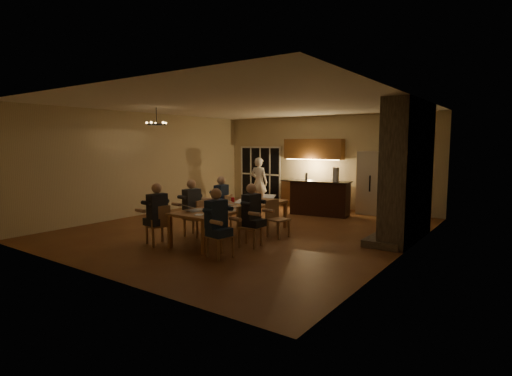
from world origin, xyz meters
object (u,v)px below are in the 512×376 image
(person_left_mid, at_px, (192,208))
(laptop_b, at_px, (219,207))
(person_left_near, at_px, (157,215))
(mug_front, at_px, (220,206))
(bar_blender, at_px, (336,174))
(plate_far, at_px, (267,203))
(chair_left_near, at_px, (157,225))
(laptop_f, at_px, (267,197))
(plate_near, at_px, (230,210))
(redcup_mid, at_px, (233,200))
(bar_bottle, at_px, (306,177))
(chandelier, at_px, (157,124))
(chair_left_mid, at_px, (195,218))
(chair_right_far, at_px, (278,219))
(person_right_near, at_px, (216,223))
(plate_left, at_px, (199,209))
(laptop_c, at_px, (228,200))
(can_silver, at_px, (217,207))
(chair_right_mid, at_px, (250,226))
(person_right_mid, at_px, (251,215))
(can_right, at_px, (254,204))
(redcup_near, at_px, (207,213))
(bar_island, at_px, (320,198))
(laptop_a, at_px, (192,206))
(dining_table, at_px, (234,221))
(chair_right_near, at_px, (220,235))
(mug_mid, at_px, (250,202))
(can_cola, at_px, (260,197))
(mug_back, at_px, (242,199))
(standing_person, at_px, (259,182))
(laptop_e, at_px, (254,196))
(refrigerator, at_px, (374,183))
(laptop_d, at_px, (238,202))
(chair_left_far, at_px, (222,211))
(person_left_far, at_px, (221,202))

(person_left_mid, relative_size, laptop_b, 4.31)
(person_left_near, distance_m, mug_front, 1.44)
(person_left_near, distance_m, bar_blender, 5.86)
(plate_far, bearing_deg, chair_left_near, -120.62)
(laptop_f, distance_m, plate_near, 1.68)
(mug_front, distance_m, redcup_mid, 0.97)
(plate_far, height_order, bar_bottle, bar_bottle)
(chandelier, bearing_deg, chair_left_mid, -11.91)
(chair_right_far, relative_size, person_right_near, 0.64)
(laptop_b, bearing_deg, person_left_mid, 130.12)
(plate_left, bearing_deg, chandelier, 160.52)
(laptop_c, xyz_separation_m, can_silver, (0.26, -0.71, -0.05))
(laptop_b, bearing_deg, plate_left, 149.70)
(chair_right_mid, distance_m, person_right_mid, 0.25)
(can_right, relative_size, bar_bottle, 0.50)
(redcup_near, height_order, redcup_mid, same)
(bar_island, relative_size, person_left_mid, 1.36)
(laptop_a, height_order, bar_bottle, bar_bottle)
(dining_table, relative_size, chair_right_near, 3.71)
(plate_left, bearing_deg, mug_mid, 75.04)
(chair_left_near, bearing_deg, bar_blender, -179.57)
(chair_right_mid, relative_size, can_cola, 7.42)
(plate_near, bearing_deg, dining_table, 121.46)
(mug_back, xyz_separation_m, bar_blender, (1.23, 3.13, 0.50))
(chair_left_near, xyz_separation_m, mug_mid, (1.01, 2.09, 0.36))
(redcup_mid, bearing_deg, plate_near, -54.24)
(standing_person, bearing_deg, laptop_b, 108.92)
(can_silver, bearing_deg, person_right_near, -49.32)
(redcup_mid, height_order, bar_blender, bar_blender)
(person_left_mid, xyz_separation_m, bar_blender, (1.73, 4.48, 0.61))
(chair_left_mid, relative_size, laptop_b, 2.78)
(laptop_e, bearing_deg, refrigerator, -116.51)
(laptop_e, xyz_separation_m, bar_bottle, (0.13, 2.66, 0.34))
(laptop_d, height_order, can_cola, laptop_d)
(laptop_d, bearing_deg, chair_left_near, -121.39)
(chair_left_mid, relative_size, standing_person, 0.51)
(chair_left_near, relative_size, chair_left_mid, 1.00)
(laptop_b, distance_m, plate_far, 1.65)
(chair_left_far, relative_size, laptop_d, 2.78)
(plate_near, bearing_deg, chair_right_near, -61.25)
(chair_left_far, relative_size, chair_right_near, 1.00)
(laptop_e, height_order, bar_blender, bar_blender)
(person_left_mid, relative_size, mug_mid, 13.80)
(chair_left_near, bearing_deg, laptop_a, 142.35)
(chair_left_far, xyz_separation_m, chair_right_far, (1.84, -0.09, 0.00))
(person_right_near, bearing_deg, plate_left, 66.74)
(person_left_far, bearing_deg, dining_table, 46.05)
(refrigerator, relative_size, can_right, 16.67)
(dining_table, bearing_deg, person_left_mid, -147.91)
(can_cola, bearing_deg, mug_front, -86.38)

